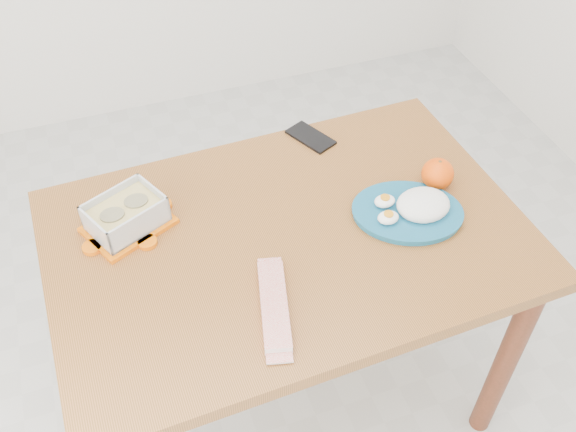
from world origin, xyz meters
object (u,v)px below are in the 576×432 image
object	(u,v)px
dining_table	(288,261)
smartphone	(311,137)
rice_plate	(413,208)
food_container	(126,215)
orange_fruit	(438,174)

from	to	relation	value
dining_table	smartphone	distance (m)	0.39
smartphone	rice_plate	bearing A→B (deg)	-96.08
smartphone	food_container	bearing A→B (deg)	172.78
orange_fruit	food_container	bearing A→B (deg)	171.32
rice_plate	smartphone	distance (m)	0.39
dining_table	rice_plate	distance (m)	0.34
food_container	smartphone	bearing A→B (deg)	-6.97
rice_plate	food_container	bearing A→B (deg)	-173.49
food_container	orange_fruit	xyz separation A→B (m)	(0.78, -0.12, 0.00)
dining_table	food_container	distance (m)	0.42
food_container	smartphone	distance (m)	0.58
orange_fruit	rice_plate	size ratio (longest dim) A/B	0.23
dining_table	orange_fruit	world-z (taller)	orange_fruit
rice_plate	smartphone	bearing A→B (deg)	131.67
orange_fruit	rice_plate	xyz separation A→B (m)	(-0.11, -0.08, -0.02)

